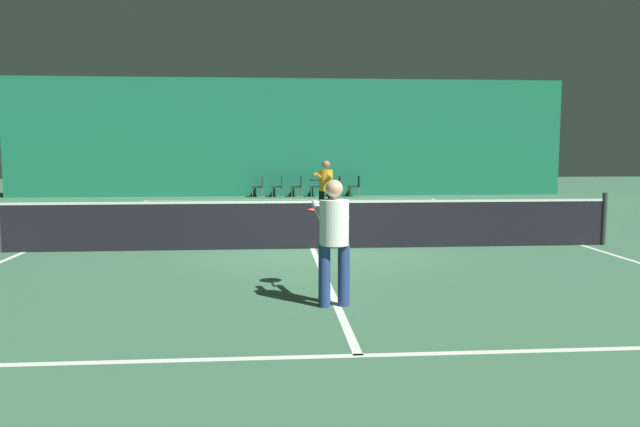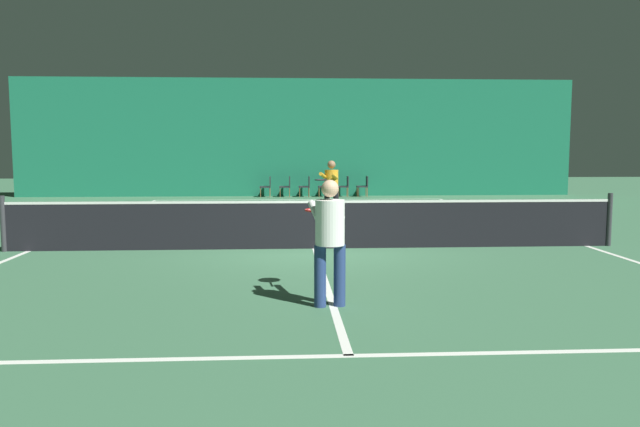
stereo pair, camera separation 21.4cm
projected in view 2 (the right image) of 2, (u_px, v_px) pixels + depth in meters
The scene contains 17 objects.
ground_plane at pixel (315, 249), 12.26m from camera, with size 60.00×60.00×0.00m, color #386647.
backdrop_curtain at pixel (298, 138), 25.71m from camera, with size 23.00×0.12×4.82m.
court_line_baseline_far at pixel (299, 200), 24.08m from camera, with size 11.00×0.10×0.00m.
court_line_service_far at pixel (304, 214), 18.62m from camera, with size 8.25×0.10×0.00m.
court_line_service_near at pixel (349, 356), 5.91m from camera, with size 8.25×0.10×0.00m.
court_line_sideline_left at pixel (29, 251), 11.94m from camera, with size 0.10×23.80×0.00m.
court_line_sideline_right at pixel (586, 246), 12.58m from camera, with size 0.10×23.80×0.00m.
court_line_centre at pixel (315, 248), 12.26m from camera, with size 0.10×12.80×0.00m.
tennis_net at pixel (315, 223), 12.21m from camera, with size 12.00×0.10×1.07m.
player_near at pixel (329, 233), 7.72m from camera, with size 0.50×1.34×1.58m.
player_far at pixel (331, 186), 17.08m from camera, with size 0.80×1.37×1.63m.
courtside_chair_0 at pixel (267, 185), 25.29m from camera, with size 0.44×0.44×0.84m.
courtside_chair_1 at pixel (287, 185), 25.33m from camera, with size 0.44×0.44×0.84m.
courtside_chair_2 at pixel (306, 185), 25.38m from camera, with size 0.44×0.44×0.84m.
courtside_chair_3 at pixel (325, 185), 25.42m from camera, with size 0.44×0.44×0.84m.
courtside_chair_4 at pixel (345, 185), 25.47m from camera, with size 0.44×0.44×0.84m.
courtside_chair_5 at pixel (364, 185), 25.52m from camera, with size 0.44×0.44×0.84m.
Camera 2 is at (-0.61, -12.11, 1.96)m, focal length 35.00 mm.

